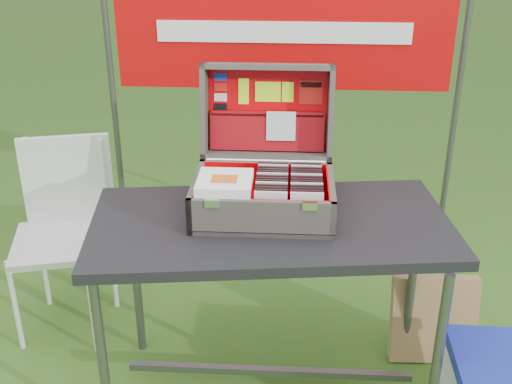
# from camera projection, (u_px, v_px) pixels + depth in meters

# --- Properties ---
(table) EXTENTS (1.37, 0.81, 0.81)m
(table) POSITION_uv_depth(u_px,v_px,m) (270.00, 313.00, 2.50)
(table) COLOR black
(table) RESTS_ON ground
(table_top) EXTENTS (1.37, 0.81, 0.04)m
(table_top) POSITION_uv_depth(u_px,v_px,m) (271.00, 225.00, 2.33)
(table_top) COLOR black
(table_top) RESTS_ON ground
(table_leg_fl) EXTENTS (0.04, 0.04, 0.77)m
(table_leg_fl) POSITION_uv_depth(u_px,v_px,m) (102.00, 356.00, 2.30)
(table_leg_fl) COLOR #59595B
(table_leg_fl) RESTS_ON ground
(table_leg_fr) EXTENTS (0.04, 0.04, 0.77)m
(table_leg_fr) POSITION_uv_depth(u_px,v_px,m) (436.00, 369.00, 2.23)
(table_leg_fr) COLOR #59595B
(table_leg_fr) RESTS_ON ground
(table_leg_bl) EXTENTS (0.04, 0.04, 0.77)m
(table_leg_bl) POSITION_uv_depth(u_px,v_px,m) (136.00, 276.00, 2.78)
(table_leg_bl) COLOR #59595B
(table_leg_bl) RESTS_ON ground
(table_leg_br) EXTENTS (0.04, 0.04, 0.77)m
(table_leg_br) POSITION_uv_depth(u_px,v_px,m) (412.00, 285.00, 2.72)
(table_leg_br) COLOR #59595B
(table_leg_br) RESTS_ON ground
(table_brace) EXTENTS (1.15, 0.03, 0.03)m
(table_brace) POSITION_uv_depth(u_px,v_px,m) (269.00, 371.00, 2.62)
(table_brace) COLOR #59595B
(table_brace) RESTS_ON ground
(suitcase) EXTENTS (0.51, 0.53, 0.48)m
(suitcase) POSITION_uv_depth(u_px,v_px,m) (264.00, 147.00, 2.33)
(suitcase) COLOR #575048
(suitcase) RESTS_ON table
(suitcase_base_bottom) EXTENTS (0.51, 0.37, 0.02)m
(suitcase_base_bottom) POSITION_uv_depth(u_px,v_px,m) (263.00, 212.00, 2.37)
(suitcase_base_bottom) COLOR #575048
(suitcase_base_bottom) RESTS_ON table_top
(suitcase_base_wall_front) EXTENTS (0.51, 0.02, 0.14)m
(suitcase_base_wall_front) POSITION_uv_depth(u_px,v_px,m) (261.00, 219.00, 2.19)
(suitcase_base_wall_front) COLOR #575048
(suitcase_base_wall_front) RESTS_ON table_top
(suitcase_base_wall_back) EXTENTS (0.51, 0.02, 0.14)m
(suitcase_base_wall_back) POSITION_uv_depth(u_px,v_px,m) (265.00, 178.00, 2.50)
(suitcase_base_wall_back) COLOR #575048
(suitcase_base_wall_back) RESTS_ON table_top
(suitcase_base_wall_left) EXTENTS (0.02, 0.37, 0.14)m
(suitcase_base_wall_left) POSITION_uv_depth(u_px,v_px,m) (197.00, 196.00, 2.36)
(suitcase_base_wall_left) COLOR #575048
(suitcase_base_wall_left) RESTS_ON table_top
(suitcase_base_wall_right) EXTENTS (0.02, 0.37, 0.14)m
(suitcase_base_wall_right) POSITION_uv_depth(u_px,v_px,m) (331.00, 199.00, 2.33)
(suitcase_base_wall_right) COLOR #575048
(suitcase_base_wall_right) RESTS_ON table_top
(suitcase_liner_floor) EXTENTS (0.47, 0.33, 0.01)m
(suitcase_liner_floor) POSITION_uv_depth(u_px,v_px,m) (263.00, 208.00, 2.36)
(suitcase_liner_floor) COLOR #E30006
(suitcase_liner_floor) RESTS_ON suitcase_base_bottom
(suitcase_latch_left) EXTENTS (0.05, 0.01, 0.03)m
(suitcase_latch_left) POSITION_uv_depth(u_px,v_px,m) (212.00, 204.00, 2.16)
(suitcase_latch_left) COLOR silver
(suitcase_latch_left) RESTS_ON suitcase_base_wall_front
(suitcase_latch_right) EXTENTS (0.05, 0.01, 0.03)m
(suitcase_latch_right) POSITION_uv_depth(u_px,v_px,m) (310.00, 206.00, 2.15)
(suitcase_latch_right) COLOR silver
(suitcase_latch_right) RESTS_ON suitcase_base_wall_front
(suitcase_hinge) EXTENTS (0.46, 0.02, 0.02)m
(suitcase_hinge) POSITION_uv_depth(u_px,v_px,m) (266.00, 161.00, 2.48)
(suitcase_hinge) COLOR silver
(suitcase_hinge) RESTS_ON suitcase_base_wall_back
(suitcase_lid_back) EXTENTS (0.51, 0.09, 0.36)m
(suitcase_lid_back) POSITION_uv_depth(u_px,v_px,m) (268.00, 110.00, 2.56)
(suitcase_lid_back) COLOR #575048
(suitcase_lid_back) RESTS_ON suitcase_base_wall_back
(suitcase_lid_rim_far) EXTENTS (0.51, 0.14, 0.05)m
(suitcase_lid_rim_far) POSITION_uv_depth(u_px,v_px,m) (268.00, 66.00, 2.46)
(suitcase_lid_rim_far) COLOR #575048
(suitcase_lid_rim_far) RESTS_ON suitcase_lid_back
(suitcase_lid_rim_near) EXTENTS (0.51, 0.14, 0.05)m
(suitcase_lid_rim_near) POSITION_uv_depth(u_px,v_px,m) (267.00, 155.00, 2.55)
(suitcase_lid_rim_near) COLOR #575048
(suitcase_lid_rim_near) RESTS_ON suitcase_lid_back
(suitcase_lid_rim_left) EXTENTS (0.02, 0.20, 0.39)m
(suitcase_lid_rim_left) POSITION_uv_depth(u_px,v_px,m) (205.00, 110.00, 2.52)
(suitcase_lid_rim_left) COLOR #575048
(suitcase_lid_rim_left) RESTS_ON suitcase_lid_back
(suitcase_lid_rim_right) EXTENTS (0.02, 0.20, 0.39)m
(suitcase_lid_rim_right) POSITION_uv_depth(u_px,v_px,m) (330.00, 113.00, 2.49)
(suitcase_lid_rim_right) COLOR #575048
(suitcase_lid_rim_right) RESTS_ON suitcase_lid_back
(suitcase_lid_liner) EXTENTS (0.47, 0.07, 0.32)m
(suitcase_lid_liner) POSITION_uv_depth(u_px,v_px,m) (268.00, 110.00, 2.55)
(suitcase_lid_liner) COLOR #E30006
(suitcase_lid_liner) RESTS_ON suitcase_lid_back
(suitcase_liner_wall_front) EXTENTS (0.47, 0.01, 0.12)m
(suitcase_liner_wall_front) POSITION_uv_depth(u_px,v_px,m) (261.00, 215.00, 2.20)
(suitcase_liner_wall_front) COLOR #E30006
(suitcase_liner_wall_front) RESTS_ON suitcase_base_bottom
(suitcase_liner_wall_back) EXTENTS (0.47, 0.01, 0.12)m
(suitcase_liner_wall_back) POSITION_uv_depth(u_px,v_px,m) (265.00, 177.00, 2.49)
(suitcase_liner_wall_back) COLOR #E30006
(suitcase_liner_wall_back) RESTS_ON suitcase_base_bottom
(suitcase_liner_wall_left) EXTENTS (0.01, 0.33, 0.12)m
(suitcase_liner_wall_left) POSITION_uv_depth(u_px,v_px,m) (200.00, 193.00, 2.35)
(suitcase_liner_wall_left) COLOR #E30006
(suitcase_liner_wall_left) RESTS_ON suitcase_base_bottom
(suitcase_liner_wall_right) EXTENTS (0.01, 0.33, 0.12)m
(suitcase_liner_wall_right) POSITION_uv_depth(u_px,v_px,m) (327.00, 196.00, 2.33)
(suitcase_liner_wall_right) COLOR #E30006
(suitcase_liner_wall_right) RESTS_ON suitcase_base_bottom
(suitcase_lid_pocket) EXTENTS (0.45, 0.06, 0.15)m
(suitcase_lid_pocket) POSITION_uv_depth(u_px,v_px,m) (267.00, 132.00, 2.55)
(suitcase_lid_pocket) COLOR maroon
(suitcase_lid_pocket) RESTS_ON suitcase_lid_liner
(suitcase_pocket_edge) EXTENTS (0.44, 0.02, 0.02)m
(suitcase_pocket_edge) POSITION_uv_depth(u_px,v_px,m) (267.00, 114.00, 2.53)
(suitcase_pocket_edge) COLOR maroon
(suitcase_pocket_edge) RESTS_ON suitcase_lid_pocket
(suitcase_pocket_cd) EXTENTS (0.11, 0.03, 0.11)m
(suitcase_pocket_cd) POSITION_uv_depth(u_px,v_px,m) (281.00, 126.00, 2.52)
(suitcase_pocket_cd) COLOR silver
(suitcase_pocket_cd) RESTS_ON suitcase_lid_pocket
(lid_sticker_cc_a) EXTENTS (0.05, 0.01, 0.03)m
(lid_sticker_cc_a) POSITION_uv_depth(u_px,v_px,m) (220.00, 77.00, 2.52)
(lid_sticker_cc_a) COLOR #1933B2
(lid_sticker_cc_a) RESTS_ON suitcase_lid_liner
(lid_sticker_cc_b) EXTENTS (0.05, 0.01, 0.03)m
(lid_sticker_cc_b) POSITION_uv_depth(u_px,v_px,m) (221.00, 87.00, 2.53)
(lid_sticker_cc_b) COLOR red
(lid_sticker_cc_b) RESTS_ON suitcase_lid_liner
(lid_sticker_cc_c) EXTENTS (0.05, 0.01, 0.03)m
(lid_sticker_cc_c) POSITION_uv_depth(u_px,v_px,m) (221.00, 97.00, 2.54)
(lid_sticker_cc_c) COLOR white
(lid_sticker_cc_c) RESTS_ON suitcase_lid_liner
(lid_sticker_cc_d) EXTENTS (0.05, 0.01, 0.03)m
(lid_sticker_cc_d) POSITION_uv_depth(u_px,v_px,m) (221.00, 107.00, 2.55)
(lid_sticker_cc_d) COLOR black
(lid_sticker_cc_d) RESTS_ON suitcase_lid_liner
(lid_card_neon_tall) EXTENTS (0.04, 0.02, 0.10)m
(lid_card_neon_tall) POSITION_uv_depth(u_px,v_px,m) (244.00, 91.00, 2.53)
(lid_card_neon_tall) COLOR #C5FA18
(lid_card_neon_tall) RESTS_ON suitcase_lid_liner
(lid_card_neon_main) EXTENTS (0.10, 0.02, 0.08)m
(lid_card_neon_main) POSITION_uv_depth(u_px,v_px,m) (268.00, 92.00, 2.52)
(lid_card_neon_main) COLOR #C5FA18
(lid_card_neon_main) RESTS_ON suitcase_lid_liner
(lid_card_neon_small) EXTENTS (0.05, 0.02, 0.08)m
(lid_card_neon_small) POSITION_uv_depth(u_px,v_px,m) (288.00, 92.00, 2.52)
(lid_card_neon_small) COLOR #C5FA18
(lid_card_neon_small) RESTS_ON suitcase_lid_liner
(lid_sticker_band) EXTENTS (0.09, 0.02, 0.09)m
(lid_sticker_band) POSITION_uv_depth(u_px,v_px,m) (311.00, 92.00, 2.51)
(lid_sticker_band) COLOR red
(lid_sticker_band) RESTS_ON suitcase_lid_liner
(lid_sticker_band_bar) EXTENTS (0.08, 0.01, 0.02)m
(lid_sticker_band_bar) POSITION_uv_depth(u_px,v_px,m) (311.00, 85.00, 2.51)
(lid_sticker_band_bar) COLOR black
(lid_sticker_band_bar) RESTS_ON suitcase_lid_liner
(cd_left_0) EXTENTS (0.11, 0.01, 0.13)m
(cd_left_0) POSITION_uv_depth(u_px,v_px,m) (271.00, 209.00, 2.21)
(cd_left_0) COLOR silver
(cd_left_0) RESTS_ON suitcase_liner_floor
(cd_left_1) EXTENTS (0.11, 0.01, 0.13)m
(cd_left_1) POSITION_uv_depth(u_px,v_px,m) (271.00, 206.00, 2.23)
(cd_left_1) COLOR black
(cd_left_1) RESTS_ON suitcase_liner_floor
(cd_left_2) EXTENTS (0.11, 0.01, 0.13)m
(cd_left_2) POSITION_uv_depth(u_px,v_px,m) (271.00, 204.00, 2.25)
(cd_left_2) COLOR black
(cd_left_2) RESTS_ON suitcase_liner_floor
(cd_left_3) EXTENTS (0.11, 0.01, 0.13)m
(cd_left_3) POSITION_uv_depth(u_px,v_px,m) (271.00, 201.00, 2.26)
(cd_left_3) COLOR black
(cd_left_3) RESTS_ON suitcase_liner_floor
(cd_left_4) EXTENTS (0.11, 0.01, 0.13)m
(cd_left_4) POSITION_uv_depth(u_px,v_px,m) (271.00, 199.00, 2.28)
(cd_left_4) COLOR silver
(cd_left_4) RESTS_ON suitcase_liner_floor
(cd_left_5) EXTENTS (0.11, 0.01, 0.13)m
(cd_left_5) POSITION_uv_depth(u_px,v_px,m) (272.00, 196.00, 2.30)
(cd_left_5) COLOR black
(cd_left_5) RESTS_ON suitcase_liner_floor
(cd_left_6) EXTENTS (0.11, 0.01, 0.13)m
(cd_left_6) POSITION_uv_depth(u_px,v_px,m) (272.00, 194.00, 2.32)
(cd_left_6) COLOR black
(cd_left_6) RESTS_ON suitcase_liner_floor
(cd_left_7) EXTENTS (0.11, 0.01, 0.13)m
(cd_left_7) POSITION_uv_depth(u_px,v_px,m) (272.00, 192.00, 2.34)
(cd_left_7) COLOR black
(cd_left_7) RESTS_ON suitcase_liner_floor
(cd_left_8) EXTENTS (0.11, 0.01, 0.13)m
(cd_left_8) POSITION_uv_depth(u_px,v_px,m) (272.00, 189.00, 2.35)
(cd_left_8) COLOR silver
(cd_left_8) RESTS_ON suitcase_liner_floor
(cd_left_9) EXTENTS (0.11, 0.01, 0.13)m
(cd_left_9) POSITION_uv_depth(u_px,v_px,m) (273.00, 187.00, 2.37)
(cd_left_9) COLOR black
(cd_left_9) RESTS_ON suitcase_liner_floor
(cd_left_10) EXTENTS (0.11, 0.01, 0.13)m
(cd_left_10) POSITION_uv_depth(u_px,v_px,m) (273.00, 185.00, 2.39)
(cd_left_10) COLOR black
(cd_left_10) RESTS_ON suitcase_liner_floor
(cd_left_11) EXTENTS (0.11, 0.01, 0.13)m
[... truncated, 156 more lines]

